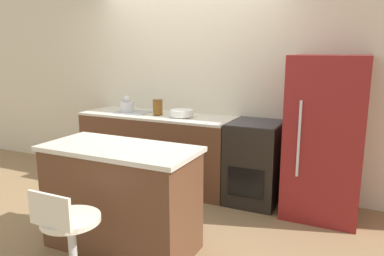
% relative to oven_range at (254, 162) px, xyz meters
% --- Properties ---
extents(ground_plane, '(14.00, 14.00, 0.00)m').
position_rel_oven_range_xyz_m(ground_plane, '(-1.00, -0.34, -0.47)').
color(ground_plane, '#8E704C').
extents(wall_back, '(8.00, 0.06, 2.60)m').
position_rel_oven_range_xyz_m(wall_back, '(-1.00, 0.35, 0.83)').
color(wall_back, beige).
rests_on(wall_back, ground_plane).
extents(back_counter, '(2.00, 0.64, 0.94)m').
position_rel_oven_range_xyz_m(back_counter, '(-1.30, 0.00, -0.00)').
color(back_counter, brown).
rests_on(back_counter, ground_plane).
extents(kitchen_island, '(1.36, 0.65, 0.93)m').
position_rel_oven_range_xyz_m(kitchen_island, '(-0.76, -1.52, -0.00)').
color(kitchen_island, brown).
rests_on(kitchen_island, ground_plane).
extents(oven_range, '(0.58, 0.65, 0.94)m').
position_rel_oven_range_xyz_m(oven_range, '(0.00, 0.00, 0.00)').
color(oven_range, black).
rests_on(oven_range, ground_plane).
extents(refrigerator, '(0.76, 0.72, 1.69)m').
position_rel_oven_range_xyz_m(refrigerator, '(0.75, -0.03, 0.38)').
color(refrigerator, maroon).
rests_on(refrigerator, ground_plane).
extents(stool_chair, '(0.42, 0.42, 0.83)m').
position_rel_oven_range_xyz_m(stool_chair, '(-0.70, -2.23, -0.05)').
color(stool_chair, '#B7B7BC').
rests_on(stool_chair, ground_plane).
extents(kettle, '(0.18, 0.18, 0.21)m').
position_rel_oven_range_xyz_m(kettle, '(-1.74, -0.02, 0.56)').
color(kettle, silver).
rests_on(kettle, back_counter).
extents(mixing_bowl, '(0.28, 0.28, 0.08)m').
position_rel_oven_range_xyz_m(mixing_bowl, '(-0.93, -0.02, 0.51)').
color(mixing_bowl, white).
rests_on(mixing_bowl, back_counter).
extents(canister_jar, '(0.13, 0.13, 0.19)m').
position_rel_oven_range_xyz_m(canister_jar, '(-1.27, -0.02, 0.57)').
color(canister_jar, brown).
rests_on(canister_jar, back_counter).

